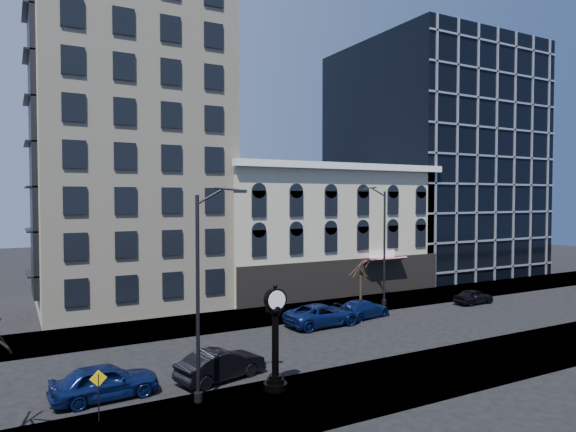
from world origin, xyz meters
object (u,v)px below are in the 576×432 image
street_clock (275,342)px  car_near_a (105,381)px  street_lamp_near (214,237)px  warning_sign (98,386)px  car_near_b (221,364)px

street_clock → car_near_a: bearing=155.9°
street_lamp_near → car_near_a: (-4.25, 2.92, -6.72)m
warning_sign → car_near_b: bearing=21.3°
street_lamp_near → car_near_a: bearing=166.0°
street_lamp_near → warning_sign: 7.73m
street_clock → car_near_b: street_clock is taller
street_clock → warning_sign: size_ratio=2.38×
car_near_a → car_near_b: size_ratio=1.02×
street_clock → car_near_a: 8.04m
street_lamp_near → warning_sign: size_ratio=4.64×
warning_sign → car_near_b: warning_sign is taller
car_near_a → car_near_b: (5.61, -0.19, -0.04)m
warning_sign → car_near_a: warning_sign is taller
warning_sign → car_near_b: (6.27, 2.45, -0.80)m
warning_sign → car_near_b: size_ratio=0.45×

